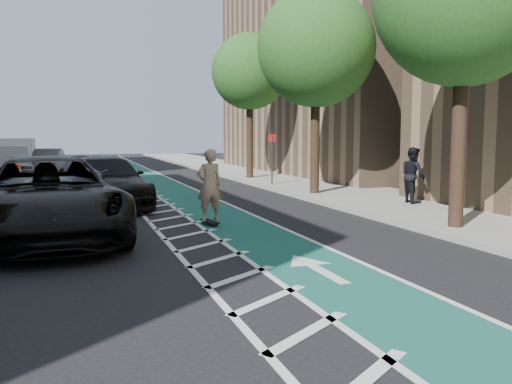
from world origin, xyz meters
name	(u,v)px	position (x,y,z in m)	size (l,w,h in m)	color
ground	(134,250)	(0.00, 0.00, 0.00)	(120.00, 120.00, 0.00)	black
bike_lane	(183,195)	(3.00, 10.00, 0.01)	(2.00, 90.00, 0.01)	#175143
buffer_strip	(145,197)	(1.50, 10.00, 0.01)	(1.40, 90.00, 0.01)	silver
sidewalk_right	(328,189)	(9.50, 10.00, 0.07)	(5.00, 90.00, 0.15)	gray
curb_right	(276,190)	(7.05, 10.00, 0.08)	(0.12, 90.00, 0.16)	gray
building_right_far	(373,25)	(17.50, 20.00, 9.50)	(14.00, 22.00, 19.00)	#84664C
tree_r_b	(453,0)	(7.90, 0.00, 5.77)	(4.20, 4.20, 7.90)	#382619
tree_r_c	(316,49)	(7.90, 8.00, 5.77)	(4.20, 4.20, 7.90)	#382619
tree_r_d	(251,71)	(7.90, 16.00, 5.77)	(4.20, 4.20, 7.90)	#382619
sign_post	(272,159)	(7.60, 12.00, 1.35)	(0.35, 0.08, 2.47)	#4C4C4C
skateboard	(210,222)	(2.30, 2.65, 0.09)	(0.36, 0.88, 0.12)	black
skateboarder	(209,185)	(2.30, 2.65, 1.09)	(0.71, 0.47, 1.96)	tan
suv_near	(48,198)	(-1.76, 1.97, 0.97)	(3.22, 6.99, 1.94)	black
suv_far	(105,182)	(-0.15, 7.50, 0.85)	(2.38, 5.86, 1.70)	black
car_silver	(20,164)	(-4.15, 23.86, 0.68)	(1.61, 4.01, 1.37)	#939498
car_grey	(48,160)	(-2.70, 26.43, 0.77)	(1.64, 4.69, 1.55)	#595A5E
pedestrian	(413,175)	(9.71, 4.01, 1.10)	(0.92, 0.72, 1.89)	black
box_truck	(17,153)	(-5.30, 35.28, 1.00)	(2.44, 5.24, 2.17)	silver
barrel_b	(39,183)	(-2.57, 12.97, 0.40)	(0.63, 0.63, 0.86)	#FF5F0D
barrel_c	(15,174)	(-4.00, 19.00, 0.45)	(0.69, 0.69, 0.95)	#FF4B0D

